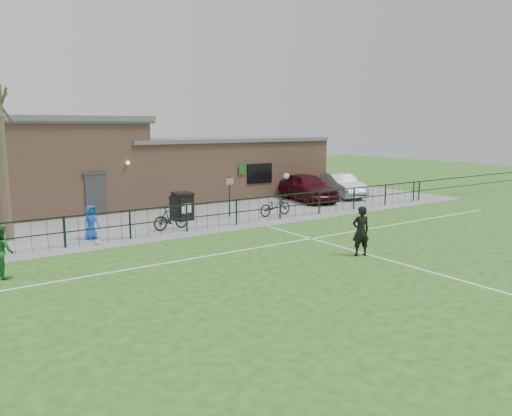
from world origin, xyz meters
TOP-DOWN VIEW (x-y plane):
  - ground at (0.00, 0.00)m, footprint 90.00×90.00m
  - paving_strip at (0.00, 13.50)m, footprint 34.00×13.00m
  - pitch_line_touch at (0.00, 7.80)m, footprint 28.00×0.10m
  - pitch_line_mid at (0.00, 4.00)m, footprint 28.00×0.10m
  - pitch_line_perp at (2.00, 0.00)m, footprint 0.10×16.00m
  - perimeter_fence at (0.00, 8.00)m, footprint 28.00×0.10m
  - bare_tree at (-8.00, 10.50)m, footprint 0.30×0.30m
  - wheelie_bin_left at (-0.41, 10.57)m, footprint 0.88×0.98m
  - wheelie_bin_right at (-0.53, 10.53)m, footprint 0.91×0.98m
  - sign_post at (1.82, 9.89)m, footprint 0.07×0.07m
  - car_maroon at (8.43, 11.77)m, footprint 2.89×5.14m
  - car_silver at (11.29, 11.86)m, footprint 2.83×4.77m
  - bicycle_d at (-1.87, 8.75)m, footprint 1.73×0.62m
  - bicycle_e at (3.85, 8.87)m, footprint 1.90×0.73m
  - spectator_child at (-5.28, 8.85)m, footprint 0.78×0.65m
  - goalkeeper_kick at (1.65, 1.11)m, footprint 1.15×3.74m
  - outfield_player at (-8.97, 5.34)m, footprint 0.83×0.93m
  - ball_ground at (-5.38, 7.74)m, footprint 0.21×0.21m
  - clubhouse at (-0.88, 16.50)m, footprint 24.25×5.40m

SIDE VIEW (x-z plane):
  - ground at x=0.00m, z-range 0.00..0.00m
  - pitch_line_touch at x=0.00m, z-range 0.00..0.01m
  - pitch_line_mid at x=0.00m, z-range 0.00..0.01m
  - pitch_line_perp at x=2.00m, z-range 0.00..0.01m
  - paving_strip at x=0.00m, z-range 0.00..0.02m
  - ball_ground at x=-5.38m, z-range 0.00..0.21m
  - bicycle_e at x=3.85m, z-range 0.02..1.01m
  - bicycle_d at x=-1.87m, z-range 0.02..1.04m
  - wheelie_bin_right at x=-0.53m, z-range 0.02..1.09m
  - perimeter_fence at x=0.00m, z-range 0.00..1.20m
  - wheelie_bin_left at x=-0.41m, z-range 0.02..1.24m
  - spectator_child at x=-5.28m, z-range 0.02..1.39m
  - car_silver at x=11.29m, z-range 0.02..1.50m
  - outfield_player at x=-8.97m, z-range 0.00..1.60m
  - car_maroon at x=8.43m, z-range 0.02..1.67m
  - goalkeeper_kick at x=1.65m, z-range -0.42..2.24m
  - sign_post at x=1.82m, z-range 0.02..2.02m
  - clubhouse at x=-0.88m, z-range -0.26..4.70m
  - bare_tree at x=-8.00m, z-range 0.00..6.00m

